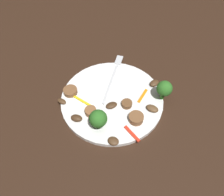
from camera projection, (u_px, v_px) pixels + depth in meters
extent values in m
plane|color=black|center=(112.00, 101.00, 0.56)|extent=(1.40, 1.40, 0.00)
cylinder|color=white|center=(112.00, 99.00, 0.56)|extent=(0.26, 0.26, 0.01)
cube|color=silver|center=(111.00, 83.00, 0.58)|extent=(0.13, 0.07, 0.00)
cube|color=silver|center=(119.00, 60.00, 0.64)|extent=(0.04, 0.03, 0.00)
cylinder|color=#347525|center=(163.00, 95.00, 0.54)|extent=(0.01, 0.01, 0.03)
sphere|color=#2D6B23|center=(164.00, 89.00, 0.52)|extent=(0.04, 0.04, 0.04)
cylinder|color=#347525|center=(99.00, 124.00, 0.49)|extent=(0.01, 0.01, 0.02)
sphere|color=#2D6B23|center=(98.00, 119.00, 0.47)|extent=(0.04, 0.04, 0.04)
cylinder|color=brown|center=(136.00, 118.00, 0.51)|extent=(0.05, 0.05, 0.02)
cylinder|color=brown|center=(127.00, 104.00, 0.54)|extent=(0.03, 0.03, 0.01)
cylinder|color=brown|center=(70.00, 91.00, 0.56)|extent=(0.05, 0.05, 0.01)
cylinder|color=brown|center=(91.00, 111.00, 0.52)|extent=(0.04, 0.04, 0.01)
ellipsoid|color=#4C331E|center=(62.00, 101.00, 0.54)|extent=(0.02, 0.03, 0.01)
ellipsoid|color=#422B19|center=(111.00, 105.00, 0.53)|extent=(0.03, 0.03, 0.01)
ellipsoid|color=#422B19|center=(77.00, 118.00, 0.51)|extent=(0.03, 0.03, 0.01)
ellipsoid|color=brown|center=(152.00, 108.00, 0.53)|extent=(0.02, 0.03, 0.01)
ellipsoid|color=#4C331E|center=(154.00, 83.00, 0.58)|extent=(0.03, 0.02, 0.01)
ellipsoid|color=#4C331E|center=(113.00, 141.00, 0.48)|extent=(0.03, 0.03, 0.01)
cube|color=red|center=(132.00, 134.00, 0.49)|extent=(0.02, 0.05, 0.00)
cube|color=yellow|center=(82.00, 101.00, 0.55)|extent=(0.01, 0.05, 0.00)
cube|color=orange|center=(143.00, 96.00, 0.56)|extent=(0.05, 0.01, 0.00)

